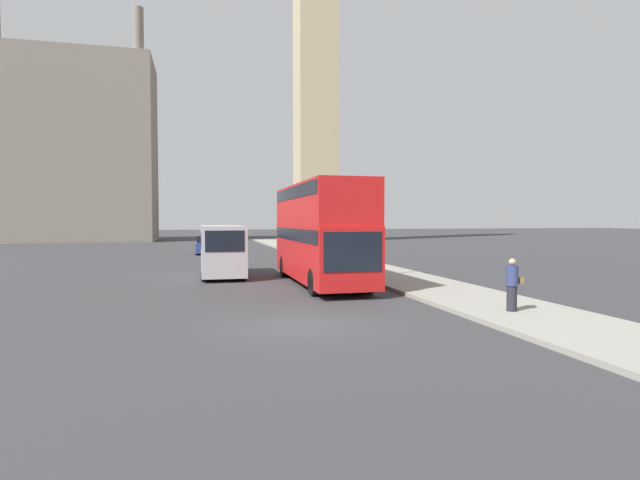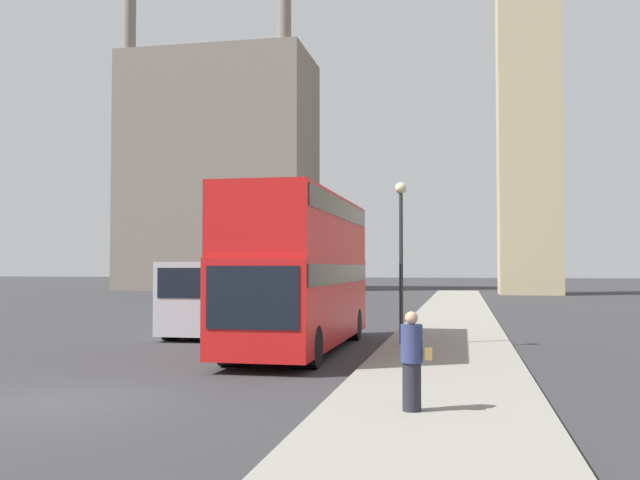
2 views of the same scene
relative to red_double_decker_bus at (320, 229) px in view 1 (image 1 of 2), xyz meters
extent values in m
plane|color=#333335|center=(-2.66, -8.80, -2.55)|extent=(300.00, 300.00, 0.00)
cube|color=gray|center=(4.28, -8.80, -2.48)|extent=(3.90, 120.00, 0.15)
cube|color=tan|center=(10.71, 46.56, 20.44)|extent=(5.44, 5.44, 45.99)
cube|color=slate|center=(-21.73, 54.42, 10.38)|extent=(20.30, 11.68, 25.86)
cylinder|color=slate|center=(-13.11, 49.46, 26.15)|extent=(1.40, 1.40, 5.69)
cube|color=red|center=(0.00, 0.00, -1.03)|extent=(2.53, 10.09, 2.45)
cube|color=red|center=(0.00, 0.00, 1.12)|extent=(2.53, 9.89, 1.86)
cube|color=black|center=(0.00, 0.00, -0.23)|extent=(2.57, 9.69, 0.55)
cube|color=black|center=(0.00, 0.00, 1.67)|extent=(2.57, 9.48, 0.55)
cube|color=black|center=(0.00, -5.06, -0.74)|extent=(2.23, 0.03, 1.47)
cylinder|color=black|center=(-0.91, -3.53, -2.02)|extent=(0.71, 1.08, 1.08)
cylinder|color=black|center=(0.91, -3.53, -2.02)|extent=(0.71, 1.08, 1.08)
cylinder|color=black|center=(-0.91, 3.54, -2.02)|extent=(0.71, 1.08, 1.08)
cylinder|color=black|center=(0.91, 3.54, -2.02)|extent=(0.71, 1.08, 1.08)
cube|color=#B2B7BC|center=(-4.30, 4.21, -1.11)|extent=(2.15, 5.73, 2.50)
cube|color=black|center=(-4.30, 1.33, -0.56)|extent=(1.83, 0.02, 1.00)
cube|color=black|center=(-4.30, 2.35, -0.56)|extent=(2.18, 1.03, 0.80)
cylinder|color=black|center=(-5.10, 2.26, -2.21)|extent=(0.54, 0.69, 0.69)
cylinder|color=black|center=(-3.49, 2.26, -2.21)|extent=(0.54, 0.69, 0.69)
cylinder|color=black|center=(-5.10, 6.15, -2.21)|extent=(0.54, 0.69, 0.69)
cylinder|color=black|center=(-3.49, 6.15, -2.21)|extent=(0.54, 0.69, 0.69)
cylinder|color=#23232D|center=(3.93, -8.96, -2.01)|extent=(0.31, 0.31, 0.79)
cylinder|color=navy|center=(3.93, -8.96, -1.30)|extent=(0.36, 0.36, 0.63)
sphere|color=tan|center=(3.93, -8.96, -0.87)|extent=(0.22, 0.22, 0.22)
cube|color=olive|center=(4.22, -8.96, -1.45)|extent=(0.12, 0.24, 0.20)
cylinder|color=#2D332D|center=(2.90, 1.15, -0.09)|extent=(0.12, 0.12, 4.63)
sphere|color=beige|center=(2.90, 1.15, 2.41)|extent=(0.36, 0.36, 0.36)
cube|color=navy|center=(-4.85, 22.92, -1.98)|extent=(1.79, 4.77, 0.84)
cube|color=black|center=(-4.85, 23.04, -1.24)|extent=(1.61, 2.29, 0.63)
cylinder|color=black|center=(-5.55, 21.40, -2.24)|extent=(0.39, 0.63, 0.63)
cylinder|color=black|center=(-4.15, 21.40, -2.24)|extent=(0.39, 0.63, 0.63)
cylinder|color=black|center=(-5.55, 24.45, -2.24)|extent=(0.39, 0.63, 0.63)
cylinder|color=black|center=(-4.15, 24.45, -2.24)|extent=(0.39, 0.63, 0.63)
camera|label=1|loc=(-5.51, -22.49, 0.41)|focal=28.00mm
camera|label=2|loc=(4.78, -20.87, -0.02)|focal=40.00mm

